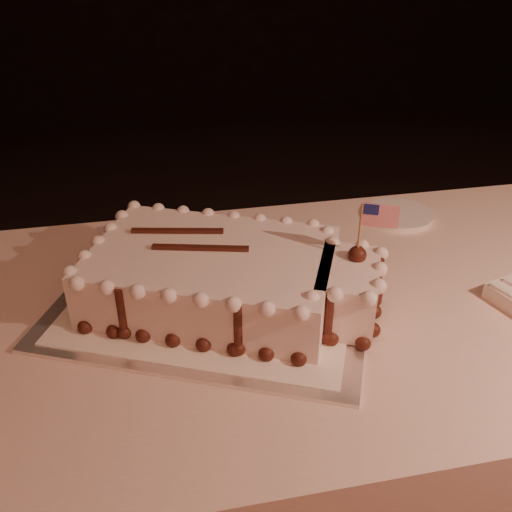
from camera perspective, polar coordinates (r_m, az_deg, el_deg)
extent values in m
cube|color=beige|center=(1.38, 13.37, -15.98)|extent=(2.40, 0.80, 0.75)
cube|color=white|center=(1.06, -4.25, -4.44)|extent=(0.69, 0.62, 0.01)
cube|color=white|center=(1.06, -4.26, -4.22)|extent=(0.61, 0.55, 0.00)
cube|color=white|center=(1.03, -4.37, -1.89)|extent=(0.50, 0.43, 0.10)
cube|color=white|center=(0.99, 9.09, -3.53)|extent=(0.16, 0.19, 0.10)
sphere|color=#481B12|center=(1.01, -16.71, -6.82)|extent=(0.03, 0.03, 0.03)
sphere|color=#481B12|center=(0.99, -14.03, -7.32)|extent=(0.03, 0.03, 0.03)
sphere|color=#481B12|center=(0.97, -11.23, -7.81)|extent=(0.03, 0.03, 0.03)
sphere|color=#481B12|center=(0.95, -8.31, -8.31)|extent=(0.03, 0.03, 0.03)
sphere|color=#481B12|center=(0.94, -5.28, -8.81)|extent=(0.03, 0.03, 0.03)
sphere|color=#481B12|center=(0.93, -2.16, -9.29)|extent=(0.03, 0.03, 0.03)
sphere|color=#481B12|center=(0.92, 1.04, -9.76)|extent=(0.03, 0.03, 0.03)
sphere|color=#481B12|center=(0.91, 4.30, -10.20)|extent=(0.03, 0.03, 0.03)
sphere|color=#481B12|center=(0.94, 5.31, -8.62)|extent=(0.03, 0.03, 0.03)
sphere|color=#481B12|center=(0.96, 7.51, -8.19)|extent=(0.03, 0.03, 0.03)
sphere|color=#481B12|center=(0.95, 10.65, -8.56)|extent=(0.03, 0.03, 0.03)
sphere|color=#481B12|center=(0.99, 11.61, -7.26)|extent=(0.03, 0.03, 0.03)
sphere|color=#481B12|center=(1.03, 11.74, -5.48)|extent=(0.03, 0.03, 0.03)
sphere|color=#481B12|center=(1.07, 11.86, -3.84)|extent=(0.03, 0.03, 0.03)
sphere|color=#481B12|center=(1.08, 10.11, -3.10)|extent=(0.03, 0.03, 0.03)
sphere|color=#481B12|center=(1.09, 7.37, -2.79)|extent=(0.03, 0.03, 0.03)
sphere|color=#481B12|center=(1.12, 6.87, -1.64)|extent=(0.03, 0.03, 0.03)
sphere|color=#481B12|center=(1.14, 5.49, -0.87)|extent=(0.03, 0.03, 0.03)
sphere|color=#481B12|center=(1.15, 2.91, -0.58)|extent=(0.03, 0.03, 0.03)
sphere|color=#481B12|center=(1.15, 0.36, -0.28)|extent=(0.03, 0.03, 0.03)
sphere|color=#481B12|center=(1.16, -2.15, 0.01)|extent=(0.03, 0.03, 0.03)
sphere|color=#481B12|center=(1.18, -4.62, 0.30)|extent=(0.03, 0.03, 0.03)
sphere|color=#481B12|center=(1.19, -7.02, 0.58)|extent=(0.03, 0.03, 0.03)
sphere|color=#481B12|center=(1.21, -9.36, 0.85)|extent=(0.03, 0.03, 0.03)
sphere|color=#481B12|center=(1.23, -11.63, 1.11)|extent=(0.03, 0.03, 0.03)
sphere|color=#481B12|center=(1.19, -12.75, 0.06)|extent=(0.03, 0.03, 0.03)
sphere|color=#481B12|center=(1.16, -13.78, -1.25)|extent=(0.03, 0.03, 0.03)
sphere|color=#481B12|center=(1.12, -14.88, -2.64)|extent=(0.03, 0.03, 0.03)
sphere|color=#481B12|center=(1.08, -16.06, -4.14)|extent=(0.03, 0.03, 0.03)
sphere|color=#481B12|center=(1.04, -17.33, -5.74)|extent=(0.03, 0.03, 0.03)
sphere|color=white|center=(0.96, -17.49, -2.65)|extent=(0.03, 0.03, 0.03)
sphere|color=white|center=(0.94, -14.71, -3.07)|extent=(0.03, 0.03, 0.03)
sphere|color=white|center=(0.92, -11.78, -3.51)|extent=(0.03, 0.03, 0.03)
sphere|color=white|center=(0.90, -8.73, -3.95)|extent=(0.03, 0.03, 0.03)
sphere|color=white|center=(0.89, -5.56, -4.41)|extent=(0.03, 0.03, 0.03)
sphere|color=white|center=(0.87, -2.28, -4.86)|extent=(0.03, 0.03, 0.03)
sphere|color=white|center=(0.86, 1.09, -5.31)|extent=(0.03, 0.03, 0.03)
sphere|color=white|center=(0.86, 4.53, -5.74)|extent=(0.03, 0.03, 0.03)
sphere|color=white|center=(0.89, 5.58, -4.23)|extent=(0.03, 0.03, 0.03)
sphere|color=white|center=(0.90, 7.89, -3.83)|extent=(0.03, 0.03, 0.03)
sphere|color=white|center=(0.90, 11.19, -4.21)|extent=(0.03, 0.03, 0.03)
sphere|color=white|center=(0.93, 12.17, -2.98)|extent=(0.03, 0.03, 0.03)
sphere|color=white|center=(0.98, 12.29, -1.30)|extent=(0.03, 0.03, 0.03)
sphere|color=white|center=(1.02, 12.39, 0.24)|extent=(0.03, 0.03, 0.03)
sphere|color=white|center=(1.04, 10.55, 0.95)|extent=(0.03, 0.03, 0.03)
sphere|color=white|center=(1.04, 7.69, 1.27)|extent=(0.03, 0.03, 0.03)
sphere|color=white|center=(1.07, 7.16, 2.34)|extent=(0.03, 0.03, 0.03)
sphere|color=white|center=(1.10, 5.72, 3.06)|extent=(0.03, 0.03, 0.03)
sphere|color=white|center=(1.10, 3.03, 3.35)|extent=(0.03, 0.03, 0.03)
sphere|color=white|center=(1.11, 0.37, 3.63)|extent=(0.03, 0.03, 0.03)
sphere|color=white|center=(1.12, -2.24, 3.90)|extent=(0.03, 0.03, 0.03)
sphere|color=white|center=(1.13, -4.80, 4.15)|extent=(0.03, 0.03, 0.03)
sphere|color=white|center=(1.15, -7.30, 4.39)|extent=(0.03, 0.03, 0.03)
sphere|color=white|center=(1.17, -9.73, 4.61)|extent=(0.03, 0.03, 0.03)
sphere|color=white|center=(1.19, -12.08, 4.82)|extent=(0.03, 0.03, 0.03)
sphere|color=white|center=(1.15, -13.25, 3.84)|extent=(0.03, 0.03, 0.03)
sphere|color=white|center=(1.11, -14.34, 2.62)|extent=(0.03, 0.03, 0.03)
sphere|color=white|center=(1.07, -15.51, 1.30)|extent=(0.03, 0.03, 0.03)
sphere|color=white|center=(1.03, -16.77, -0.11)|extent=(0.03, 0.03, 0.03)
sphere|color=white|center=(0.99, -18.12, -1.63)|extent=(0.03, 0.03, 0.03)
cylinder|color=#481B12|center=(0.96, -13.29, -5.52)|extent=(0.01, 0.01, 0.09)
sphere|color=#481B12|center=(0.98, -13.01, -7.40)|extent=(0.02, 0.02, 0.02)
cylinder|color=#481B12|center=(0.90, -1.81, -7.30)|extent=(0.01, 0.01, 0.09)
sphere|color=#481B12|center=(0.93, -1.77, -9.25)|extent=(0.02, 0.02, 0.02)
cylinder|color=#481B12|center=(0.93, 7.29, -6.12)|extent=(0.01, 0.01, 0.09)
sphere|color=#481B12|center=(0.95, 7.13, -8.04)|extent=(0.02, 0.02, 0.02)
cylinder|color=#481B12|center=(1.03, 12.07, -2.52)|extent=(0.01, 0.01, 0.09)
sphere|color=#481B12|center=(1.05, 11.83, -4.34)|extent=(0.02, 0.02, 0.02)
cylinder|color=#481B12|center=(1.11, 7.12, 0.73)|extent=(0.01, 0.01, 0.09)
sphere|color=#481B12|center=(1.13, 6.99, -1.02)|extent=(0.02, 0.02, 0.02)
cylinder|color=#481B12|center=(1.14, -2.51, 1.87)|extent=(0.01, 0.01, 0.09)
sphere|color=#481B12|center=(1.16, -2.47, 0.14)|extent=(0.02, 0.02, 0.02)
cylinder|color=#481B12|center=(1.21, -11.56, 2.82)|extent=(0.01, 0.01, 0.09)
sphere|color=#481B12|center=(1.22, -11.37, 1.17)|extent=(0.02, 0.02, 0.02)
cylinder|color=#481B12|center=(1.07, -15.92, -1.70)|extent=(0.01, 0.01, 0.09)
sphere|color=#481B12|center=(1.09, -15.62, -3.47)|extent=(0.02, 0.02, 0.02)
cube|color=#481B12|center=(1.06, -7.88, 2.52)|extent=(0.17, 0.05, 0.01)
cube|color=#481B12|center=(1.01, -5.59, 0.84)|extent=(0.17, 0.05, 0.01)
sphere|color=#481B12|center=(0.99, 10.09, 0.11)|extent=(0.03, 0.03, 0.03)
cylinder|color=tan|center=(0.97, 10.29, 2.04)|extent=(0.00, 0.00, 0.12)
cube|color=red|center=(0.95, 12.38, 3.94)|extent=(0.05, 0.03, 0.04)
cube|color=navy|center=(0.95, 11.47, 4.64)|extent=(0.02, 0.01, 0.02)
cylinder|color=white|center=(1.39, 14.05, 4.03)|extent=(0.16, 0.16, 0.01)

